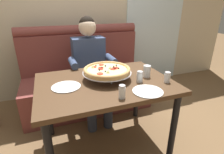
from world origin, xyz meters
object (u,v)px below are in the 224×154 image
object	(u,v)px
diner_main	(91,64)
pizza	(107,70)
booth_bench	(86,79)
shaker_oregano	(167,78)
drinking_glass	(147,72)
dining_table	(105,90)
shaker_pepper_flakes	(122,93)
plate_near_right	(66,86)
shaker_parmesan	(140,78)
plate_near_left	(148,90)

from	to	relation	value
diner_main	pizza	bearing A→B (deg)	-88.63
booth_bench	pizza	world-z (taller)	booth_bench
shaker_oregano	drinking_glass	world-z (taller)	drinking_glass
booth_bench	dining_table	xyz separation A→B (m)	(0.00, -0.91, 0.25)
shaker_pepper_flakes	plate_near_right	distance (m)	0.51
shaker_oregano	shaker_parmesan	bearing A→B (deg)	158.82
plate_near_right	drinking_glass	world-z (taller)	drinking_glass
plate_near_right	pizza	bearing A→B (deg)	5.70
shaker_parmesan	shaker_oregano	xyz separation A→B (m)	(0.23, -0.09, -0.00)
plate_near_left	plate_near_right	distance (m)	0.70
shaker_parmesan	shaker_oregano	size ratio (longest dim) A/B	1.06
shaker_pepper_flakes	drinking_glass	world-z (taller)	drinking_glass
plate_near_left	dining_table	bearing A→B (deg)	129.62
dining_table	pizza	world-z (taller)	pizza
diner_main	drinking_glass	distance (m)	0.79
shaker_parmesan	drinking_glass	bearing A→B (deg)	35.12
pizza	plate_near_right	bearing A→B (deg)	-174.30
shaker_parmesan	shaker_oregano	distance (m)	0.25
plate_near_left	shaker_parmesan	bearing A→B (deg)	81.45
diner_main	drinking_glass	xyz separation A→B (m)	(0.40, -0.68, 0.08)
shaker_oregano	diner_main	bearing A→B (deg)	120.61
diner_main	plate_near_left	size ratio (longest dim) A/B	5.05
shaker_oregano	drinking_glass	size ratio (longest dim) A/B	0.84
plate_near_left	drinking_glass	distance (m)	0.33
drinking_glass	shaker_parmesan	bearing A→B (deg)	-144.88
shaker_parmesan	plate_near_right	xyz separation A→B (m)	(-0.65, 0.13, -0.03)
pizza	drinking_glass	bearing A→B (deg)	-11.34
shaker_pepper_flakes	plate_near_left	world-z (taller)	shaker_pepper_flakes
dining_table	shaker_pepper_flakes	size ratio (longest dim) A/B	11.50
diner_main	shaker_pepper_flakes	bearing A→B (deg)	-89.84
pizza	plate_near_left	bearing A→B (deg)	-57.72
shaker_pepper_flakes	drinking_glass	xyz separation A→B (m)	(0.39, 0.31, 0.01)
shaker_oregano	plate_near_left	world-z (taller)	shaker_oregano
diner_main	shaker_pepper_flakes	world-z (taller)	diner_main
dining_table	drinking_glass	distance (m)	0.44
diner_main	drinking_glass	world-z (taller)	diner_main
booth_bench	plate_near_left	bearing A→B (deg)	-77.85
diner_main	shaker_pepper_flakes	distance (m)	0.99
shaker_oregano	plate_near_right	distance (m)	0.91
plate_near_right	drinking_glass	xyz separation A→B (m)	(0.77, -0.04, 0.04)
shaker_parmesan	pizza	bearing A→B (deg)	147.45
plate_near_left	pizza	bearing A→B (deg)	122.28
shaker_oregano	plate_near_right	bearing A→B (deg)	166.18
dining_table	plate_near_right	world-z (taller)	plate_near_right
pizza	shaker_parmesan	distance (m)	0.31
pizza	plate_near_left	xyz separation A→B (m)	(0.23, -0.36, -0.08)
diner_main	plate_near_left	bearing A→B (deg)	-75.82
plate_near_left	shaker_pepper_flakes	bearing A→B (deg)	-174.05
diner_main	drinking_glass	size ratio (longest dim) A/B	11.00
shaker_pepper_flakes	shaker_oregano	world-z (taller)	shaker_pepper_flakes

